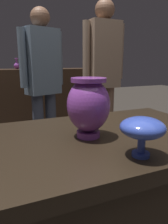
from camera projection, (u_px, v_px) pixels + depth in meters
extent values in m
cube|color=black|center=(80.00, 143.00, 0.82)|extent=(1.20, 0.64, 0.05)
cube|color=#382619|center=(20.00, 107.00, 2.86)|extent=(2.60, 0.40, 0.95)
cube|color=#382619|center=(18.00, 71.00, 2.74)|extent=(2.60, 0.40, 0.04)
cylinder|color=#7A388E|center=(88.00, 134.00, 0.82)|extent=(0.09, 0.09, 0.02)
ellipsoid|color=#7A388E|center=(88.00, 105.00, 0.79)|extent=(0.16, 0.16, 0.20)
cylinder|color=#7A388E|center=(89.00, 80.00, 0.77)|extent=(0.13, 0.13, 0.02)
cylinder|color=#2D429E|center=(141.00, 154.00, 0.65)|extent=(0.06, 0.06, 0.01)
cylinder|color=#2D429E|center=(141.00, 145.00, 0.64)|extent=(0.02, 0.02, 0.05)
ellipsoid|color=#2D429E|center=(143.00, 128.00, 0.63)|extent=(0.14, 0.14, 0.06)
sphere|color=#7A388E|center=(17.00, 66.00, 2.77)|extent=(0.08, 0.08, 0.08)
cylinder|color=#7A388E|center=(16.00, 61.00, 2.75)|extent=(0.02, 0.02, 0.06)
torus|color=#7A388E|center=(16.00, 59.00, 2.75)|extent=(0.05, 0.05, 0.01)
cylinder|color=#333847|center=(51.00, 129.00, 2.21)|extent=(0.11, 0.11, 0.78)
cylinder|color=#333847|center=(39.00, 132.00, 2.11)|extent=(0.11, 0.11, 0.78)
cube|color=slate|center=(42.00, 62.00, 2.00)|extent=(0.36, 0.28, 0.61)
sphere|color=brown|center=(40.00, 17.00, 1.90)|extent=(0.18, 0.18, 0.18)
cylinder|color=slate|center=(59.00, 59.00, 2.12)|extent=(0.07, 0.07, 0.52)
cylinder|color=slate|center=(23.00, 58.00, 1.86)|extent=(0.07, 0.07, 0.52)
cylinder|color=brown|center=(108.00, 124.00, 2.31)|extent=(0.11, 0.11, 0.82)
cylinder|color=brown|center=(96.00, 126.00, 2.25)|extent=(0.11, 0.11, 0.82)
cube|color=#846B56|center=(104.00, 55.00, 2.11)|extent=(0.33, 0.20, 0.65)
sphere|color=brown|center=(105.00, 10.00, 2.01)|extent=(0.19, 0.19, 0.19)
cylinder|color=#846B56|center=(120.00, 52.00, 2.19)|extent=(0.07, 0.07, 0.55)
cylinder|color=#846B56|center=(86.00, 51.00, 2.01)|extent=(0.07, 0.07, 0.55)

